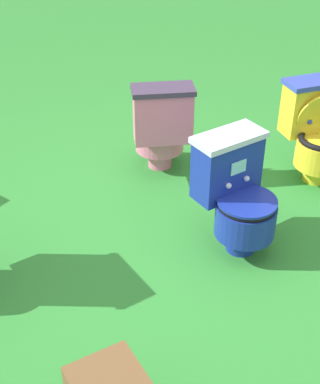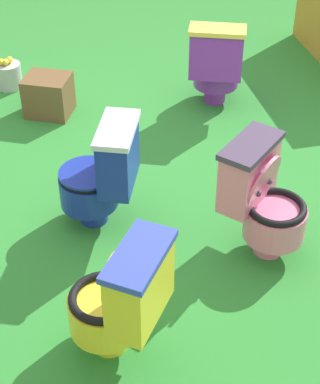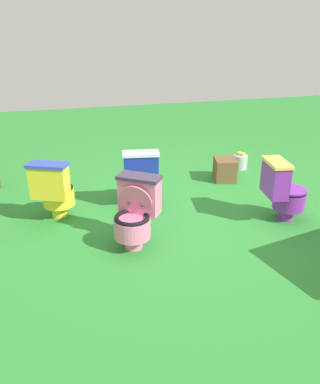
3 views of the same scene
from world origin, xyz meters
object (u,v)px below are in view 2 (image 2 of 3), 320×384
Objects in this scene: toilet_purple at (216,64)px; lemon_bucket at (9,75)px; toilet_blue at (102,174)px; toilet_yellow at (120,300)px; small_crate at (48,95)px; toilet_pink at (263,199)px.

toilet_purple is 2.63× the size of lemon_bucket.
toilet_blue is at bearing -110.99° from toilet_purple.
toilet_yellow reaches higher than lemon_bucket.
lemon_bucket is at bearing -138.95° from small_crate.
toilet_yellow is 2.63× the size of lemon_bucket.
toilet_pink is at bearing -96.46° from toilet_blue.
lemon_bucket is at bearing 177.67° from toilet_purple.
toilet_pink is 0.99m from toilet_blue.
toilet_purple is at bearing 8.04° from toilet_yellow.
toilet_purple is at bearing -20.63° from toilet_blue.
small_crate is (0.09, -1.35, -0.21)m from toilet_purple.
toilet_blue is (1.47, -0.86, 0.00)m from toilet_purple.
toilet_yellow is at bearing -96.77° from toilet_purple.
small_crate is (-1.38, -0.49, -0.21)m from toilet_blue.
toilet_pink is at bearing 41.10° from small_crate.
toilet_blue is (-1.05, -0.13, -0.00)m from toilet_yellow.
toilet_purple is 1.80m from lemon_bucket.
small_crate is at bearing -166.89° from toilet_purple.
lemon_bucket is (-2.11, -1.84, -0.26)m from toilet_pink.
toilet_pink is 1.13m from toilet_yellow.
small_crate is 0.60m from lemon_bucket.
toilet_yellow is 2.52m from small_crate.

